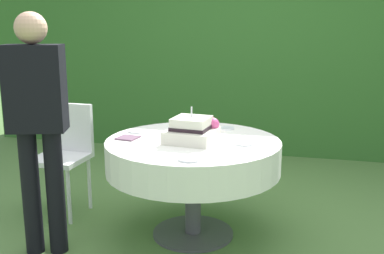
{
  "coord_description": "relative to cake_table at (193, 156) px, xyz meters",
  "views": [
    {
      "loc": [
        0.76,
        -3.01,
        1.52
      ],
      "look_at": [
        -0.0,
        -0.02,
        0.82
      ],
      "focal_mm": 42.28,
      "sensor_mm": 36.0,
      "label": 1
    }
  ],
  "objects": [
    {
      "name": "ground_plane",
      "position": [
        0.0,
        0.0,
        -0.6
      ],
      "size": [
        20.0,
        20.0,
        0.0
      ],
      "primitive_type": "plane",
      "color": "#547A3D"
    },
    {
      "name": "napkin_stack",
      "position": [
        -0.47,
        -0.07,
        0.12
      ],
      "size": [
        0.16,
        0.16,
        0.01
      ],
      "primitive_type": "cube",
      "rotation": [
        0.0,
        0.0,
        -0.15
      ],
      "color": "#6B4C60",
      "rests_on": "cake_table"
    },
    {
      "name": "foliage_hedge",
      "position": [
        0.0,
        2.55,
        0.71
      ],
      "size": [
        6.55,
        0.59,
        2.62
      ],
      "primitive_type": "cube",
      "color": "#336628",
      "rests_on": "ground_plane"
    },
    {
      "name": "standing_person",
      "position": [
        -0.91,
        -0.5,
        0.33
      ],
      "size": [
        0.4,
        0.3,
        1.6
      ],
      "color": "black",
      "rests_on": "ground_plane"
    },
    {
      "name": "serving_plate_far",
      "position": [
        0.17,
        0.41,
        0.12
      ],
      "size": [
        0.12,
        0.12,
        0.01
      ],
      "primitive_type": "cylinder",
      "color": "white",
      "rests_on": "cake_table"
    },
    {
      "name": "serving_plate_right",
      "position": [
        0.36,
        -0.02,
        0.12
      ],
      "size": [
        0.14,
        0.14,
        0.01
      ],
      "primitive_type": "cylinder",
      "color": "white",
      "rests_on": "cake_table"
    },
    {
      "name": "serving_plate_left",
      "position": [
        0.1,
        -0.47,
        0.12
      ],
      "size": [
        0.14,
        0.14,
        0.01
      ],
      "primitive_type": "cylinder",
      "color": "white",
      "rests_on": "cake_table"
    },
    {
      "name": "garden_chair",
      "position": [
        -1.12,
        0.18,
        -0.06
      ],
      "size": [
        0.41,
        0.41,
        0.89
      ],
      "color": "white",
      "rests_on": "ground_plane"
    },
    {
      "name": "serving_plate_near",
      "position": [
        -0.48,
        0.13,
        0.12
      ],
      "size": [
        0.13,
        0.13,
        0.01
      ],
      "primitive_type": "cylinder",
      "color": "white",
      "rests_on": "cake_table"
    },
    {
      "name": "cake_table",
      "position": [
        0.0,
        0.0,
        0.0
      ],
      "size": [
        1.24,
        1.24,
        0.72
      ],
      "color": "#4C4C51",
      "rests_on": "ground_plane"
    },
    {
      "name": "wedding_cake",
      "position": [
        0.0,
        -0.04,
        0.2
      ],
      "size": [
        0.36,
        0.36,
        0.25
      ],
      "color": "silver",
      "rests_on": "cake_table"
    }
  ]
}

